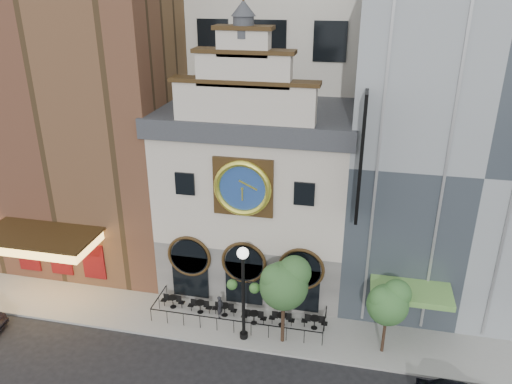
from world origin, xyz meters
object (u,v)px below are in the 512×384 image
object	(u,v)px
bistro_5	(314,322)
bistro_2	(225,309)
bistro_0	(173,301)
bistro_3	(254,317)
tree_right	(389,302)
bistro_1	(200,306)
lamppost	(243,284)
tree_left	(285,282)
bistro_4	(282,319)
pedestrian	(220,307)

from	to	relation	value
bistro_5	bistro_2	bearing A→B (deg)	179.41
bistro_0	bistro_3	size ratio (longest dim) A/B	1.00
bistro_2	bistro_5	xyz separation A→B (m)	(5.68, -0.06, 0.00)
bistro_3	bistro_2	bearing A→B (deg)	169.33
bistro_0	tree_right	world-z (taller)	tree_right
tree_right	bistro_1	bearing A→B (deg)	174.05
lamppost	tree_left	world-z (taller)	lamppost
bistro_5	tree_left	bearing A→B (deg)	-137.84
bistro_1	bistro_4	world-z (taller)	same
bistro_5	lamppost	world-z (taller)	lamppost
bistro_3	tree_left	bearing A→B (deg)	-30.27
bistro_3	tree_right	size ratio (longest dim) A/B	0.34
pedestrian	lamppost	size ratio (longest dim) A/B	0.24
pedestrian	lamppost	bearing A→B (deg)	-119.54
bistro_2	bistro_4	distance (m)	3.69
pedestrian	lamppost	distance (m)	3.92
bistro_3	lamppost	distance (m)	3.61
tree_left	bistro_1	bearing A→B (deg)	164.83
bistro_2	lamppost	size ratio (longest dim) A/B	0.26
bistro_1	bistro_3	bearing A→B (deg)	-5.36
tree_left	bistro_0	bearing A→B (deg)	167.44
bistro_4	tree_left	size ratio (longest dim) A/B	0.29
bistro_2	bistro_1	bearing A→B (deg)	-178.68
bistro_0	tree_left	xyz separation A→B (m)	(7.52, -1.68, 3.59)
bistro_0	lamppost	world-z (taller)	lamppost
bistro_4	tree_right	bearing A→B (deg)	-9.69
bistro_4	bistro_1	bearing A→B (deg)	178.38
bistro_5	pedestrian	bearing A→B (deg)	-178.77
bistro_0	bistro_3	xyz separation A→B (m)	(5.49, -0.49, 0.00)
lamppost	tree_right	distance (m)	8.08
lamppost	bistro_0	bearing A→B (deg)	162.50
bistro_2	tree_right	xyz separation A→B (m)	(9.73, -1.22, 2.91)
bistro_4	lamppost	size ratio (longest dim) A/B	0.26
lamppost	bistro_5	bearing A→B (deg)	26.44
pedestrian	tree_right	world-z (taller)	tree_right
lamppost	bistro_2	bearing A→B (deg)	135.79
tree_left	tree_right	world-z (taller)	tree_left
bistro_1	bistro_3	xyz separation A→B (m)	(3.59, -0.34, 0.00)
bistro_3	bistro_4	bearing A→B (deg)	6.26
bistro_0	bistro_5	world-z (taller)	same
bistro_0	lamppost	distance (m)	6.44
bistro_2	bistro_5	world-z (taller)	same
bistro_3	tree_right	distance (m)	8.32
bistro_3	bistro_5	xyz separation A→B (m)	(3.70, 0.31, 0.00)
bistro_4	tree_left	world-z (taller)	tree_left
bistro_5	pedestrian	world-z (taller)	pedestrian
tree_left	tree_right	bearing A→B (deg)	3.44
bistro_0	pedestrian	world-z (taller)	pedestrian
bistro_2	bistro_3	distance (m)	2.02
bistro_2	bistro_5	size ratio (longest dim) A/B	1.00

